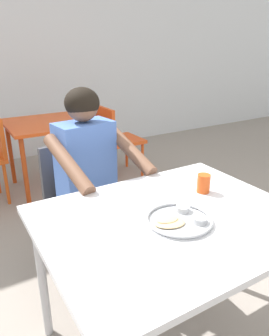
% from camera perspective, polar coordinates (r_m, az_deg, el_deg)
% --- Properties ---
extents(back_wall, '(12.00, 0.12, 3.40)m').
position_cam_1_polar(back_wall, '(4.44, -21.90, 23.19)').
color(back_wall, silver).
rests_on(back_wall, ground).
extents(table_foreground, '(1.11, 0.89, 0.76)m').
position_cam_1_polar(table_foreground, '(1.45, 6.54, -11.16)').
color(table_foreground, silver).
rests_on(table_foreground, ground).
extents(thali_tray, '(0.28, 0.28, 0.03)m').
position_cam_1_polar(thali_tray, '(1.37, 7.98, -9.00)').
color(thali_tray, '#B7BABF').
rests_on(thali_tray, table_foreground).
extents(drinking_cup, '(0.06, 0.06, 0.09)m').
position_cam_1_polar(drinking_cup, '(1.64, 12.16, -2.57)').
color(drinking_cup, '#D84C19').
rests_on(drinking_cup, table_foreground).
extents(chair_foreground, '(0.48, 0.48, 0.83)m').
position_cam_1_polar(chair_foreground, '(2.24, -9.82, -4.80)').
color(chair_foreground, '#3F3F44').
rests_on(chair_foreground, ground).
extents(diner_foreground, '(0.54, 0.59, 1.22)m').
position_cam_1_polar(diner_foreground, '(1.96, -7.33, -0.78)').
color(diner_foreground, '#3B3B3B').
rests_on(diner_foreground, ground).
extents(table_background_red, '(0.93, 0.78, 0.72)m').
position_cam_1_polar(table_background_red, '(3.40, -14.01, 6.70)').
color(table_background_red, '#E04C19').
rests_on(table_background_red, ground).
extents(chair_red_right, '(0.45, 0.44, 0.81)m').
position_cam_1_polar(chair_red_right, '(3.62, -3.51, 5.62)').
color(chair_red_right, '#E44E1B').
rests_on(chair_red_right, ground).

